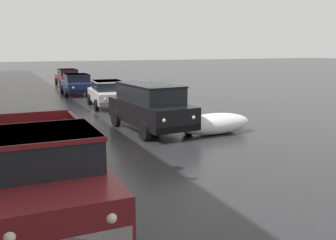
{
  "coord_description": "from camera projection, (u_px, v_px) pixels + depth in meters",
  "views": [
    {
      "loc": [
        -2.87,
        0.28,
        3.15
      ],
      "look_at": [
        0.95,
        8.77,
        1.36
      ],
      "focal_mm": 39.8,
      "sensor_mm": 36.0,
      "label": 1
    }
  ],
  "objects": [
    {
      "name": "sedan_white_parked_kerbside_mid",
      "position": [
        108.0,
        93.0,
        20.47
      ],
      "size": [
        2.16,
        4.1,
        1.42
      ],
      "color": "silver",
      "rests_on": "ground"
    },
    {
      "name": "snow_bank_near_corner_right",
      "position": [
        216.0,
        124.0,
        13.94
      ],
      "size": [
        2.99,
        1.06,
        0.78
      ],
      "color": "white",
      "rests_on": "ground"
    },
    {
      "name": "suv_black_parked_kerbside_close",
      "position": [
        150.0,
        105.0,
        14.42
      ],
      "size": [
        2.27,
        4.61,
        1.82
      ],
      "color": "black",
      "rests_on": "ground"
    },
    {
      "name": "sedan_darkblue_parked_far_down_block",
      "position": [
        77.0,
        84.0,
        25.89
      ],
      "size": [
        2.08,
        3.98,
        1.42
      ],
      "color": "navy",
      "rests_on": "ground"
    },
    {
      "name": "sedan_maroon_queued_behind_truck",
      "position": [
        68.0,
        77.0,
        32.09
      ],
      "size": [
        1.88,
        4.39,
        1.42
      ],
      "color": "maroon",
      "rests_on": "ground"
    },
    {
      "name": "pickup_truck_maroon_approaching_near_lane",
      "position": [
        43.0,
        169.0,
        7.13
      ],
      "size": [
        2.26,
        5.44,
        1.76
      ],
      "color": "maroon",
      "rests_on": "ground"
    }
  ]
}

